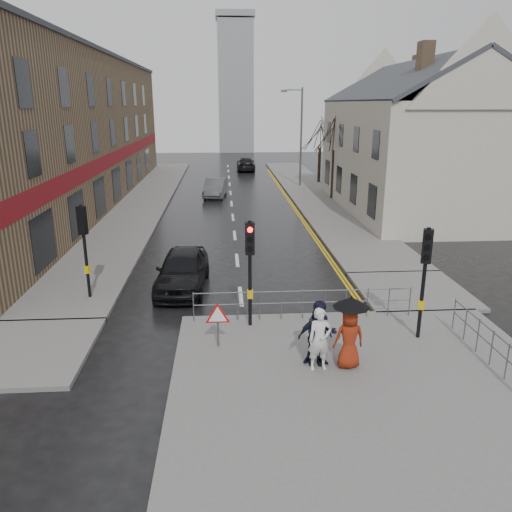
{
  "coord_description": "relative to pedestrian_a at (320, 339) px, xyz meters",
  "views": [
    {
      "loc": [
        -0.57,
        -14.3,
        6.89
      ],
      "look_at": [
        0.56,
        2.8,
        1.63
      ],
      "focal_mm": 35.0,
      "sensor_mm": 36.0,
      "label": 1
    }
  ],
  "objects": [
    {
      "name": "pavement_stub_left",
      "position": [
        -8.37,
        1.64,
        -0.92
      ],
      "size": [
        4.0,
        4.2,
        0.14
      ],
      "primitive_type": "cube",
      "color": "#605E5B",
      "rests_on": "ground"
    },
    {
      "name": "car_mid",
      "position": [
        -3.04,
        26.57,
        -0.3
      ],
      "size": [
        1.92,
        4.34,
        1.38
      ],
      "primitive_type": "imported",
      "rotation": [
        0.0,
        0.0,
        -0.11
      ],
      "color": "#494B4E",
      "rests_on": "ground"
    },
    {
      "name": "tree_far",
      "position": [
        6.13,
        32.64,
        3.43
      ],
      "size": [
        2.4,
        2.4,
        5.64
      ],
      "color": "#2E2019",
      "rests_on": "right_pavement"
    },
    {
      "name": "traffic_signal_near_left",
      "position": [
        -1.67,
        2.84,
        1.46
      ],
      "size": [
        0.28,
        0.27,
        3.4
      ],
      "color": "black",
      "rests_on": "near_pavement"
    },
    {
      "name": "building_left_terrace",
      "position": [
        -13.87,
        24.64,
        4.01
      ],
      "size": [
        8.0,
        42.0,
        10.0
      ],
      "primitive_type": "cube",
      "color": "#80684A",
      "rests_on": "ground"
    },
    {
      "name": "right_pavement",
      "position": [
        4.63,
        27.64,
        -0.92
      ],
      "size": [
        4.0,
        40.0,
        0.14
      ],
      "primitive_type": "cube",
      "color": "#605E5B",
      "rests_on": "ground"
    },
    {
      "name": "pedestrian_d",
      "position": [
        -0.08,
        0.25,
        -0.06
      ],
      "size": [
        0.98,
        0.51,
        1.6
      ],
      "primitive_type": "imported",
      "rotation": [
        0.0,
        0.0,
        0.13
      ],
      "color": "black",
      "rests_on": "near_pavement"
    },
    {
      "name": "warning_sign",
      "position": [
        -2.67,
        1.44,
        0.05
      ],
      "size": [
        0.8,
        0.07,
        1.35
      ],
      "color": "#595B5E",
      "rests_on": "near_pavement"
    },
    {
      "name": "traffic_signal_near_right",
      "position": [
        3.33,
        1.64,
        1.46
      ],
      "size": [
        0.34,
        0.33,
        3.4
      ],
      "color": "black",
      "rests_on": "near_pavement"
    },
    {
      "name": "building_right_cream",
      "position": [
        10.13,
        20.64,
        3.79
      ],
      "size": [
        9.0,
        16.4,
        10.1
      ],
      "color": "beige",
      "rests_on": "ground"
    },
    {
      "name": "near_pavement",
      "position": [
        1.13,
        -0.86,
        -0.92
      ],
      "size": [
        10.0,
        9.0,
        0.14
      ],
      "primitive_type": "cube",
      "color": "#605E5B",
      "rests_on": "ground"
    },
    {
      "name": "traffic_signal_far_left",
      "position": [
        -7.37,
        5.65,
        1.46
      ],
      "size": [
        0.34,
        0.33,
        3.4
      ],
      "color": "black",
      "rests_on": "left_pavement"
    },
    {
      "name": "pedestrian_b",
      "position": [
        0.07,
        0.25,
        0.04
      ],
      "size": [
        0.95,
        0.79,
        1.8
      ],
      "primitive_type": "imported",
      "rotation": [
        0.0,
        0.0,
        -0.13
      ],
      "color": "black",
      "rests_on": "near_pavement"
    },
    {
      "name": "guard_railing_front",
      "position": [
        0.08,
        3.24,
        -0.14
      ],
      "size": [
        7.14,
        0.04,
        1.0
      ],
      "color": "#595B5E",
      "rests_on": "near_pavement"
    },
    {
      "name": "pavement_bridge_right",
      "position": [
        4.63,
        5.64,
        -0.92
      ],
      "size": [
        4.0,
        4.2,
        0.14
      ],
      "primitive_type": "cube",
      "color": "#605E5B",
      "rests_on": "ground"
    },
    {
      "name": "ground",
      "position": [
        -1.87,
        2.64,
        -0.99
      ],
      "size": [
        120.0,
        120.0,
        0.0
      ],
      "primitive_type": "plane",
      "color": "black",
      "rests_on": "ground"
    },
    {
      "name": "church_tower",
      "position": [
        -0.37,
        64.64,
        8.01
      ],
      "size": [
        5.0,
        5.0,
        18.0
      ],
      "primitive_type": "cube",
      "color": "gray",
      "rests_on": "ground"
    },
    {
      "name": "pedestrian_with_umbrella",
      "position": [
        0.79,
        0.05,
        0.25
      ],
      "size": [
        0.96,
        0.96,
        2.0
      ],
      "color": "maroon",
      "rests_on": "near_pavement"
    },
    {
      "name": "pedestrian_a",
      "position": [
        0.0,
        0.0,
        0.0
      ],
      "size": [
        0.66,
        0.47,
        1.71
      ],
      "primitive_type": "imported",
      "rotation": [
        0.0,
        0.0,
        0.1
      ],
      "color": "silver",
      "rests_on": "near_pavement"
    },
    {
      "name": "left_pavement",
      "position": [
        -8.37,
        25.64,
        -0.92
      ],
      "size": [
        4.0,
        44.0,
        0.14
      ],
      "primitive_type": "cube",
      "color": "#605E5B",
      "rests_on": "ground"
    },
    {
      "name": "guard_railing_side",
      "position": [
        4.63,
        -0.11,
        -0.15
      ],
      "size": [
        0.04,
        4.54,
        1.0
      ],
      "color": "#595B5E",
      "rests_on": "near_pavement"
    },
    {
      "name": "tree_near",
      "position": [
        5.63,
        24.64,
        4.14
      ],
      "size": [
        2.4,
        2.4,
        6.58
      ],
      "color": "#2E2019",
      "rests_on": "right_pavement"
    },
    {
      "name": "car_parked",
      "position": [
        -4.07,
        6.64,
        -0.23
      ],
      "size": [
        2.08,
        4.59,
        1.53
      ],
      "primitive_type": "imported",
      "rotation": [
        0.0,
        0.0,
        -0.06
      ],
      "color": "black",
      "rests_on": "ground"
    },
    {
      "name": "street_lamp",
      "position": [
        3.95,
        30.64,
        3.71
      ],
      "size": [
        1.83,
        0.25,
        8.0
      ],
      "color": "#595B5E",
      "rests_on": "right_pavement"
    },
    {
      "name": "car_far",
      "position": [
        0.02,
        42.03,
        -0.31
      ],
      "size": [
        1.99,
        4.73,
        1.36
      ],
      "primitive_type": "imported",
      "rotation": [
        0.0,
        0.0,
        3.12
      ],
      "color": "black",
      "rests_on": "ground"
    }
  ]
}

